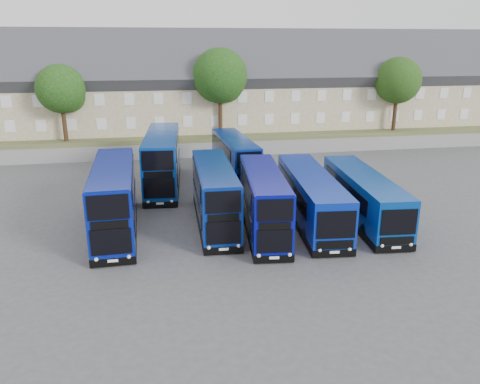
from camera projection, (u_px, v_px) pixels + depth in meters
name	position (u px, v px, depth m)	size (l,w,h in m)	color
ground	(247.00, 250.00, 27.32)	(120.00, 120.00, 0.00)	#47474D
retaining_wall	(204.00, 150.00, 49.61)	(70.00, 0.40, 1.50)	slate
earth_bank	(196.00, 131.00, 58.92)	(80.00, 20.00, 2.00)	#4B512D
terrace_row	(249.00, 88.00, 54.48)	(66.00, 10.40, 11.20)	tan
dd_front_left	(115.00, 200.00, 29.49)	(2.79, 10.79, 4.26)	navy
dd_front_mid	(215.00, 196.00, 30.67)	(2.55, 10.08, 3.98)	navy
dd_front_right	(263.00, 203.00, 29.56)	(3.20, 9.96, 3.89)	#070C86
dd_rear_left	(163.00, 161.00, 38.77)	(3.37, 11.41, 4.48)	#083795
dd_rear_right	(235.00, 161.00, 40.20)	(2.82, 9.88, 3.88)	navy
coach_east_a	(311.00, 198.00, 31.35)	(3.54, 12.11, 3.27)	#0825A0
coach_east_b	(363.00, 198.00, 31.73)	(3.28, 11.61, 3.13)	navy
tree_west	(62.00, 91.00, 46.41)	(4.80, 4.80, 7.65)	#382314
tree_mid	(221.00, 78.00, 49.26)	(5.76, 5.76, 9.18)	#382314
tree_east	(399.00, 82.00, 52.34)	(5.12, 5.12, 8.16)	#382314
tree_far	(415.00, 75.00, 59.81)	(5.44, 5.44, 8.67)	#382314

